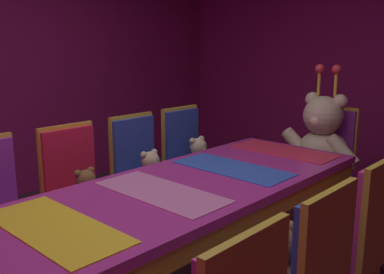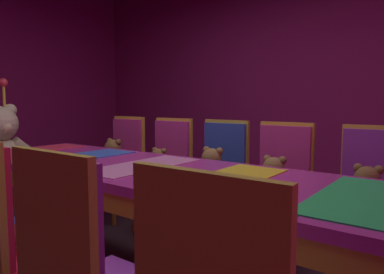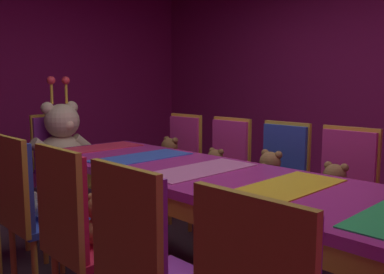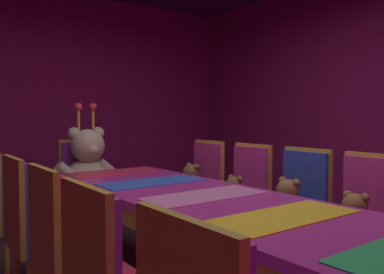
{
  "view_description": "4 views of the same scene",
  "coord_description": "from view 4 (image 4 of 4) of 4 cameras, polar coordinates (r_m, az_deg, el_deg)",
  "views": [
    {
      "loc": [
        1.61,
        -1.48,
        1.51
      ],
      "look_at": [
        -0.01,
        0.26,
        1.0
      ],
      "focal_mm": 40.43,
      "sensor_mm": 36.0,
      "label": 1
    },
    {
      "loc": [
        -1.58,
        -1.55,
        1.14
      ],
      "look_at": [
        0.14,
        -0.26,
        0.92
      ],
      "focal_mm": 33.67,
      "sensor_mm": 36.0,
      "label": 2
    },
    {
      "loc": [
        -1.8,
        -1.77,
        1.28
      ],
      "look_at": [
        0.05,
        0.13,
        0.93
      ],
      "focal_mm": 38.17,
      "sensor_mm": 36.0,
      "label": 3
    },
    {
      "loc": [
        -1.47,
        -1.86,
        1.22
      ],
      "look_at": [
        -0.01,
        0.13,
        1.09
      ],
      "focal_mm": 37.26,
      "sensor_mm": 36.0,
      "label": 4
    }
  ],
  "objects": [
    {
      "name": "chair_right_1",
      "position": [
        2.76,
        23.76,
        -10.3
      ],
      "size": [
        0.42,
        0.41,
        0.98
      ],
      "rotation": [
        0.0,
        0.0,
        3.14
      ],
      "color": "#CC338C",
      "rests_on": "ground_plane"
    },
    {
      "name": "teddy_right_1",
      "position": [
        2.64,
        22.16,
        -11.06
      ],
      "size": [
        0.25,
        0.32,
        0.3
      ],
      "rotation": [
        0.0,
        0.0,
        3.14
      ],
      "color": "olive",
      "rests_on": "chair_right_1"
    },
    {
      "name": "teddy_left_3",
      "position": [
        2.63,
        -19.29,
        -11.29
      ],
      "size": [
        0.23,
        0.3,
        0.28
      ],
      "color": "beige",
      "rests_on": "chair_left_3"
    },
    {
      "name": "teddy_right_4",
      "position": [
        3.75,
        -0.18,
        -6.59
      ],
      "size": [
        0.26,
        0.34,
        0.32
      ],
      "rotation": [
        0.0,
        0.0,
        3.14
      ],
      "color": "brown",
      "rests_on": "chair_right_4"
    },
    {
      "name": "teddy_right_2",
      "position": [
        2.94,
        13.44,
        -9.32
      ],
      "size": [
        0.27,
        0.34,
        0.32
      ],
      "rotation": [
        0.0,
        0.0,
        3.14
      ],
      "color": "olive",
      "rests_on": "chair_right_2"
    },
    {
      "name": "chair_right_3",
      "position": [
        3.41,
        7.75,
        -7.56
      ],
      "size": [
        0.42,
        0.41,
        0.98
      ],
      "rotation": [
        0.0,
        0.0,
        3.14
      ],
      "color": "#CC338C",
      "rests_on": "ground_plane"
    },
    {
      "name": "king_teddy_bear",
      "position": [
        4.0,
        -14.61,
        -3.95
      ],
      "size": [
        0.69,
        0.54,
        0.89
      ],
      "rotation": [
        0.0,
        0.0,
        -1.57
      ],
      "color": "beige",
      "rests_on": "throne_chair"
    },
    {
      "name": "teddy_left_4",
      "position": [
        3.14,
        -22.47,
        -8.92
      ],
      "size": [
        0.24,
        0.31,
        0.29
      ],
      "color": "beige",
      "rests_on": "chair_left_4"
    },
    {
      "name": "chair_right_2",
      "position": [
        3.05,
        15.24,
        -8.91
      ],
      "size": [
        0.42,
        0.41,
        0.98
      ],
      "rotation": [
        0.0,
        0.0,
        3.14
      ],
      "color": "#2D47B2",
      "rests_on": "ground_plane"
    },
    {
      "name": "teddy_left_2",
      "position": [
        2.12,
        -14.5,
        -14.93
      ],
      "size": [
        0.21,
        0.28,
        0.26
      ],
      "color": "brown",
      "rests_on": "chair_left_2"
    },
    {
      "name": "throne_chair",
      "position": [
        4.18,
        -15.45,
        -5.71
      ],
      "size": [
        0.41,
        0.42,
        0.98
      ],
      "rotation": [
        0.0,
        0.0,
        -1.57
      ],
      "color": "purple",
      "rests_on": "ground_plane"
    },
    {
      "name": "chair_left_3",
      "position": [
        2.59,
        -22.39,
        -11.16
      ],
      "size": [
        0.42,
        0.41,
        0.98
      ],
      "color": "#2D47B2",
      "rests_on": "ground_plane"
    },
    {
      "name": "wall_back",
      "position": [
        5.27,
        -20.28,
        4.76
      ],
      "size": [
        5.2,
        0.12,
        2.8
      ],
      "primitive_type": "cube",
      "color": "#8C1959",
      "rests_on": "ground_plane"
    },
    {
      "name": "banquet_table",
      "position": [
        2.44,
        1.91,
        -10.36
      ],
      "size": [
        0.9,
        2.91,
        0.75
      ],
      "color": "#B22D8C",
      "rests_on": "ground_plane"
    },
    {
      "name": "chair_left_2",
      "position": [
        2.06,
        -18.29,
        -14.72
      ],
      "size": [
        0.42,
        0.41,
        0.98
      ],
      "color": "red",
      "rests_on": "ground_plane"
    },
    {
      "name": "chair_left_4",
      "position": [
        3.1,
        -25.09,
        -8.87
      ],
      "size": [
        0.42,
        0.41,
        0.98
      ],
      "color": "#2D47B2",
      "rests_on": "ground_plane"
    },
    {
      "name": "teddy_right_3",
      "position": [
        3.32,
        5.96,
        -8.2
      ],
      "size": [
        0.23,
        0.29,
        0.28
      ],
      "rotation": [
        0.0,
        0.0,
        3.14
      ],
      "color": "brown",
      "rests_on": "chair_right_3"
    },
    {
      "name": "chair_right_4",
      "position": [
        3.84,
        1.59,
        -6.36
      ],
      "size": [
        0.42,
        0.41,
        0.98
      ],
      "rotation": [
        0.0,
        0.0,
        3.14
      ],
      "color": "#CC338C",
      "rests_on": "ground_plane"
    }
  ]
}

